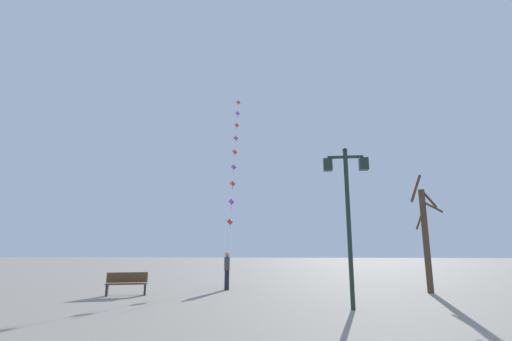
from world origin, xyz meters
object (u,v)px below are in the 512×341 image
object	(u,v)px
twin_lantern_lamp_post	(347,195)
kite_train	(234,165)
kite_flyer	(227,270)
bare_tree	(425,234)
park_bench	(127,284)

from	to	relation	value
twin_lantern_lamp_post	kite_train	xyz separation A→B (m)	(-5.53, 11.29, 3.72)
kite_train	kite_flyer	size ratio (longest dim) A/B	7.85
bare_tree	kite_train	bearing A→B (deg)	146.76
kite_flyer	bare_tree	size ratio (longest dim) A/B	0.33
twin_lantern_lamp_post	kite_train	distance (m)	13.11
kite_train	bare_tree	bearing A→B (deg)	-33.24
twin_lantern_lamp_post	park_bench	distance (m)	9.48
kite_train	kite_flyer	world-z (taller)	kite_train
bare_tree	park_bench	distance (m)	12.82
kite_flyer	park_bench	bearing A→B (deg)	118.81
twin_lantern_lamp_post	bare_tree	size ratio (longest dim) A/B	0.99
bare_tree	twin_lantern_lamp_post	bearing A→B (deg)	-128.33
kite_train	bare_tree	world-z (taller)	kite_train
twin_lantern_lamp_post	kite_flyer	bearing A→B (deg)	131.39
twin_lantern_lamp_post	kite_flyer	xyz separation A→B (m)	(-4.85, 5.50, -2.60)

